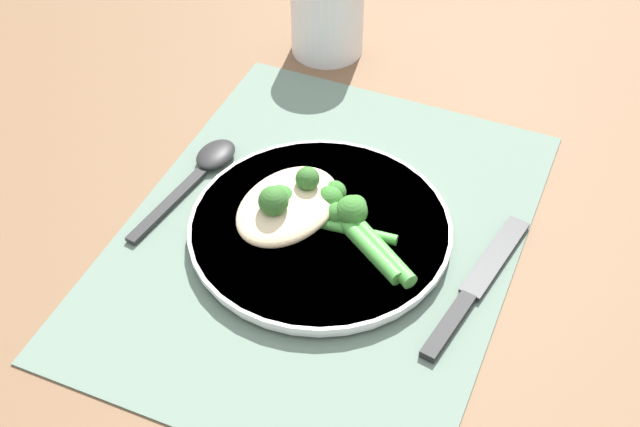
{
  "coord_description": "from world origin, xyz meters",
  "views": [
    {
      "loc": [
        0.52,
        0.22,
        0.59
      ],
      "look_at": [
        0.0,
        0.0,
        0.03
      ],
      "focal_mm": 50.0,
      "sensor_mm": 36.0,
      "label": 1
    }
  ],
  "objects_px": {
    "plate": "(320,230)",
    "broccoli_stalk_left": "(293,210)",
    "knife": "(475,286)",
    "chicken_fillet": "(290,203)",
    "broccoli_stalk_rear": "(358,222)",
    "spoon": "(206,165)",
    "water_glass": "(327,7)",
    "broccoli_stalk_front": "(343,215)"
  },
  "relations": [
    {
      "from": "plate",
      "to": "water_glass",
      "type": "bearing_deg",
      "value": -158.66
    },
    {
      "from": "broccoli_stalk_left",
      "to": "broccoli_stalk_front",
      "type": "relative_size",
      "value": 1.17
    },
    {
      "from": "chicken_fillet",
      "to": "broccoli_stalk_left",
      "type": "xyz_separation_m",
      "value": [
        0.01,
        0.01,
        -0.0
      ]
    },
    {
      "from": "broccoli_stalk_left",
      "to": "knife",
      "type": "xyz_separation_m",
      "value": [
        0.0,
        0.17,
        -0.02
      ]
    },
    {
      "from": "chicken_fillet",
      "to": "broccoli_stalk_rear",
      "type": "xyz_separation_m",
      "value": [
        -0.0,
        0.07,
        -0.0
      ]
    },
    {
      "from": "knife",
      "to": "water_glass",
      "type": "bearing_deg",
      "value": 141.68
    },
    {
      "from": "knife",
      "to": "chicken_fillet",
      "type": "bearing_deg",
      "value": -173.14
    },
    {
      "from": "plate",
      "to": "broccoli_stalk_left",
      "type": "bearing_deg",
      "value": -84.25
    },
    {
      "from": "chicken_fillet",
      "to": "knife",
      "type": "height_order",
      "value": "chicken_fillet"
    },
    {
      "from": "spoon",
      "to": "broccoli_stalk_front",
      "type": "bearing_deg",
      "value": -3.34
    },
    {
      "from": "plate",
      "to": "knife",
      "type": "relative_size",
      "value": 1.3
    },
    {
      "from": "chicken_fillet",
      "to": "broccoli_stalk_front",
      "type": "bearing_deg",
      "value": 97.92
    },
    {
      "from": "plate",
      "to": "spoon",
      "type": "bearing_deg",
      "value": -106.43
    },
    {
      "from": "plate",
      "to": "chicken_fillet",
      "type": "distance_m",
      "value": 0.04
    },
    {
      "from": "chicken_fillet",
      "to": "water_glass",
      "type": "bearing_deg",
      "value": -164.19
    },
    {
      "from": "broccoli_stalk_left",
      "to": "knife",
      "type": "height_order",
      "value": "broccoli_stalk_left"
    },
    {
      "from": "plate",
      "to": "water_glass",
      "type": "height_order",
      "value": "water_glass"
    },
    {
      "from": "broccoli_stalk_rear",
      "to": "broccoli_stalk_front",
      "type": "bearing_deg",
      "value": 112.07
    },
    {
      "from": "spoon",
      "to": "water_glass",
      "type": "height_order",
      "value": "water_glass"
    },
    {
      "from": "water_glass",
      "to": "plate",
      "type": "bearing_deg",
      "value": 21.34
    },
    {
      "from": "broccoli_stalk_front",
      "to": "spoon",
      "type": "bearing_deg",
      "value": 113.07
    },
    {
      "from": "broccoli_stalk_left",
      "to": "broccoli_stalk_front",
      "type": "xyz_separation_m",
      "value": [
        -0.01,
        0.04,
        -0.0
      ]
    },
    {
      "from": "broccoli_stalk_left",
      "to": "broccoli_stalk_rear",
      "type": "distance_m",
      "value": 0.06
    },
    {
      "from": "plate",
      "to": "broccoli_stalk_rear",
      "type": "xyz_separation_m",
      "value": [
        -0.01,
        0.03,
        0.02
      ]
    },
    {
      "from": "broccoli_stalk_front",
      "to": "spoon",
      "type": "xyz_separation_m",
      "value": [
        -0.03,
        -0.16,
        -0.02
      ]
    },
    {
      "from": "broccoli_stalk_front",
      "to": "water_glass",
      "type": "bearing_deg",
      "value": 59.2
    },
    {
      "from": "broccoli_stalk_left",
      "to": "water_glass",
      "type": "height_order",
      "value": "water_glass"
    },
    {
      "from": "plate",
      "to": "chicken_fillet",
      "type": "height_order",
      "value": "chicken_fillet"
    },
    {
      "from": "broccoli_stalk_rear",
      "to": "knife",
      "type": "bearing_deg",
      "value": -60.9
    },
    {
      "from": "plate",
      "to": "broccoli_stalk_front",
      "type": "relative_size",
      "value": 2.22
    },
    {
      "from": "chicken_fillet",
      "to": "broccoli_stalk_rear",
      "type": "distance_m",
      "value": 0.07
    },
    {
      "from": "broccoli_stalk_front",
      "to": "broccoli_stalk_rear",
      "type": "height_order",
      "value": "broccoli_stalk_rear"
    },
    {
      "from": "chicken_fillet",
      "to": "broccoli_stalk_front",
      "type": "relative_size",
      "value": 1.18
    },
    {
      "from": "broccoli_stalk_rear",
      "to": "knife",
      "type": "distance_m",
      "value": 0.12
    },
    {
      "from": "broccoli_stalk_left",
      "to": "knife",
      "type": "bearing_deg",
      "value": -95.89
    },
    {
      "from": "broccoli_stalk_left",
      "to": "water_glass",
      "type": "relative_size",
      "value": 1.11
    },
    {
      "from": "chicken_fillet",
      "to": "broccoli_stalk_rear",
      "type": "bearing_deg",
      "value": 92.55
    },
    {
      "from": "plate",
      "to": "broccoli_stalk_rear",
      "type": "relative_size",
      "value": 2.37
    },
    {
      "from": "plate",
      "to": "spoon",
      "type": "relative_size",
      "value": 1.49
    },
    {
      "from": "broccoli_stalk_front",
      "to": "spoon",
      "type": "height_order",
      "value": "broccoli_stalk_front"
    },
    {
      "from": "broccoli_stalk_rear",
      "to": "knife",
      "type": "xyz_separation_m",
      "value": [
        0.01,
        0.11,
        -0.02
      ]
    },
    {
      "from": "broccoli_stalk_rear",
      "to": "spoon",
      "type": "xyz_separation_m",
      "value": [
        -0.03,
        -0.17,
        -0.02
      ]
    }
  ]
}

